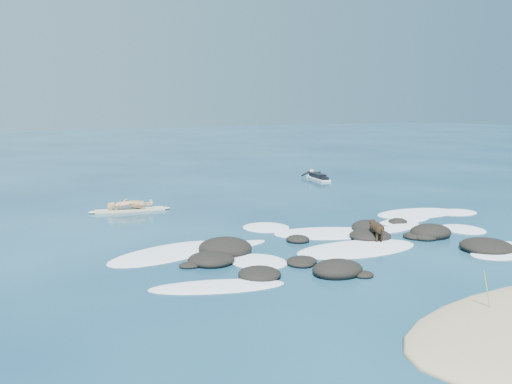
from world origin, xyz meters
TOP-DOWN VIEW (x-y plane):
  - ground at (0.00, 0.00)m, footprint 160.00×160.00m
  - reef_rocks at (-1.04, -1.53)m, footprint 13.06×5.73m
  - breaking_foam at (-0.23, -0.51)m, footprint 14.60×7.84m
  - standing_surfer_rig at (-5.18, 7.00)m, footprint 3.14×0.91m
  - paddling_surfer_rig at (6.39, 11.67)m, footprint 1.22×2.68m
  - dog at (0.20, -1.20)m, footprint 0.46×1.02m

SIDE VIEW (x-z plane):
  - ground at x=0.00m, z-range 0.00..0.00m
  - breaking_foam at x=-0.23m, z-range -0.05..0.07m
  - reef_rocks at x=-1.04m, z-range -0.17..0.38m
  - paddling_surfer_rig at x=6.39m, z-range -0.07..0.39m
  - dog at x=0.20m, z-range 0.11..0.77m
  - standing_surfer_rig at x=-5.18m, z-range -0.19..1.60m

